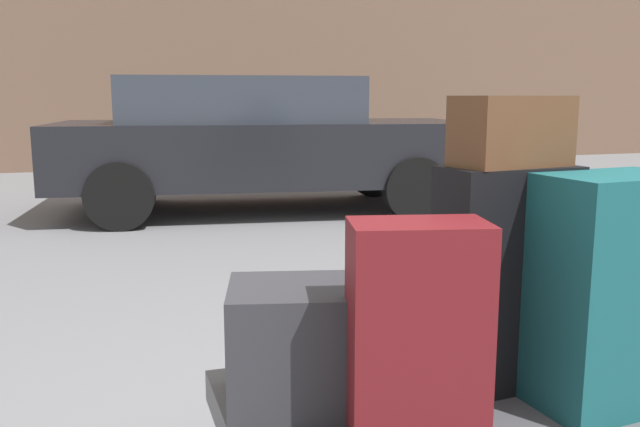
{
  "coord_description": "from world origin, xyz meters",
  "views": [
    {
      "loc": [
        -0.93,
        -1.69,
        1.22
      ],
      "look_at": [
        0.0,
        1.2,
        0.69
      ],
      "focal_mm": 37.57,
      "sensor_mm": 36.0,
      "label": 1
    }
  ],
  "objects_px": {
    "parked_car": "(259,140)",
    "duffel_bag_charcoal_rear_left": "(329,343)",
    "luggage_cart": "(441,415)",
    "duffel_bag_brown_topmost_pile": "(512,131)",
    "suitcase_black_rear_right": "(504,277)",
    "suitcase_teal_front_left": "(609,292)",
    "bollard_kerb_mid": "(396,153)",
    "bicycle_leaning": "(438,146)",
    "bollard_kerb_near": "(321,155)",
    "suitcase_maroon_center": "(417,330)"
  },
  "relations": [
    {
      "from": "parked_car",
      "to": "bollard_kerb_near",
      "type": "relative_size",
      "value": 6.83
    },
    {
      "from": "duffel_bag_charcoal_rear_left",
      "to": "parked_car",
      "type": "height_order",
      "value": "parked_car"
    },
    {
      "from": "luggage_cart",
      "to": "suitcase_black_rear_right",
      "type": "height_order",
      "value": "suitcase_black_rear_right"
    },
    {
      "from": "suitcase_maroon_center",
      "to": "parked_car",
      "type": "relative_size",
      "value": 0.13
    },
    {
      "from": "suitcase_black_rear_right",
      "to": "bollard_kerb_mid",
      "type": "distance_m",
      "value": 8.83
    },
    {
      "from": "suitcase_teal_front_left",
      "to": "bollard_kerb_mid",
      "type": "distance_m",
      "value": 8.95
    },
    {
      "from": "suitcase_black_rear_right",
      "to": "suitcase_maroon_center",
      "type": "bearing_deg",
      "value": -155.23
    },
    {
      "from": "suitcase_black_rear_right",
      "to": "duffel_bag_brown_topmost_pile",
      "type": "distance_m",
      "value": 0.44
    },
    {
      "from": "suitcase_maroon_center",
      "to": "bollard_kerb_mid",
      "type": "distance_m",
      "value": 9.17
    },
    {
      "from": "bicycle_leaning",
      "to": "bollard_kerb_near",
      "type": "bearing_deg",
      "value": -163.18
    },
    {
      "from": "duffel_bag_charcoal_rear_left",
      "to": "bollard_kerb_near",
      "type": "xyz_separation_m",
      "value": [
        2.6,
        8.12,
        -0.18
      ]
    },
    {
      "from": "bollard_kerb_near",
      "to": "duffel_bag_brown_topmost_pile",
      "type": "bearing_deg",
      "value": -104.1
    },
    {
      "from": "suitcase_maroon_center",
      "to": "bicycle_leaning",
      "type": "xyz_separation_m",
      "value": [
        4.85,
        9.1,
        -0.25
      ]
    },
    {
      "from": "bollard_kerb_mid",
      "to": "suitcase_black_rear_right",
      "type": "bearing_deg",
      "value": -112.21
    },
    {
      "from": "bicycle_leaning",
      "to": "bollard_kerb_near",
      "type": "xyz_separation_m",
      "value": [
        -2.41,
        -0.73,
        -0.04
      ]
    },
    {
      "from": "duffel_bag_brown_topmost_pile",
      "to": "suitcase_black_rear_right",
      "type": "bearing_deg",
      "value": -99.7
    },
    {
      "from": "duffel_bag_brown_topmost_pile",
      "to": "luggage_cart",
      "type": "bearing_deg",
      "value": 173.81
    },
    {
      "from": "bicycle_leaning",
      "to": "bollard_kerb_mid",
      "type": "xyz_separation_m",
      "value": [
        -1.12,
        -0.73,
        -0.04
      ]
    },
    {
      "from": "bicycle_leaning",
      "to": "bollard_kerb_near",
      "type": "distance_m",
      "value": 2.51
    },
    {
      "from": "suitcase_maroon_center",
      "to": "duffel_bag_brown_topmost_pile",
      "type": "xyz_separation_m",
      "value": [
        0.39,
        0.21,
        0.5
      ]
    },
    {
      "from": "duffel_bag_brown_topmost_pile",
      "to": "suitcase_maroon_center",
      "type": "bearing_deg",
      "value": -161.74
    },
    {
      "from": "suitcase_black_rear_right",
      "to": "suitcase_teal_front_left",
      "type": "bearing_deg",
      "value": -48.75
    },
    {
      "from": "luggage_cart",
      "to": "suitcase_teal_front_left",
      "type": "xyz_separation_m",
      "value": [
        0.41,
        -0.2,
        0.41
      ]
    },
    {
      "from": "bicycle_leaning",
      "to": "bollard_kerb_mid",
      "type": "distance_m",
      "value": 1.34
    },
    {
      "from": "duffel_bag_brown_topmost_pile",
      "to": "bicycle_leaning",
      "type": "bearing_deg",
      "value": 53.68
    },
    {
      "from": "bicycle_leaning",
      "to": "suitcase_black_rear_right",
      "type": "bearing_deg",
      "value": -116.62
    },
    {
      "from": "suitcase_maroon_center",
      "to": "duffel_bag_charcoal_rear_left",
      "type": "bearing_deg",
      "value": 133.77
    },
    {
      "from": "luggage_cart",
      "to": "duffel_bag_charcoal_rear_left",
      "type": "xyz_separation_m",
      "value": [
        -0.34,
        0.06,
        0.25
      ]
    },
    {
      "from": "duffel_bag_charcoal_rear_left",
      "to": "parked_car",
      "type": "relative_size",
      "value": 0.13
    },
    {
      "from": "parked_car",
      "to": "suitcase_maroon_center",
      "type": "bearing_deg",
      "value": -98.55
    },
    {
      "from": "bicycle_leaning",
      "to": "bollard_kerb_mid",
      "type": "relative_size",
      "value": 2.66
    },
    {
      "from": "parked_car",
      "to": "duffel_bag_brown_topmost_pile",
      "type": "bearing_deg",
      "value": -94.72
    },
    {
      "from": "parked_car",
      "to": "duffel_bag_charcoal_rear_left",
      "type": "bearing_deg",
      "value": -100.55
    },
    {
      "from": "luggage_cart",
      "to": "duffel_bag_brown_topmost_pile",
      "type": "xyz_separation_m",
      "value": [
        0.21,
        0.01,
        0.85
      ]
    },
    {
      "from": "luggage_cart",
      "to": "parked_car",
      "type": "bearing_deg",
      "value": 83.11
    },
    {
      "from": "bollard_kerb_near",
      "to": "parked_car",
      "type": "bearing_deg",
      "value": -119.67
    },
    {
      "from": "parked_car",
      "to": "bollard_kerb_mid",
      "type": "xyz_separation_m",
      "value": [
        2.89,
        2.83,
        -0.43
      ]
    },
    {
      "from": "duffel_bag_charcoal_rear_left",
      "to": "duffel_bag_brown_topmost_pile",
      "type": "bearing_deg",
      "value": 8.97
    },
    {
      "from": "duffel_bag_charcoal_rear_left",
      "to": "duffel_bag_brown_topmost_pile",
      "type": "height_order",
      "value": "duffel_bag_brown_topmost_pile"
    },
    {
      "from": "duffel_bag_charcoal_rear_left",
      "to": "parked_car",
      "type": "xyz_separation_m",
      "value": [
        0.99,
        5.29,
        0.24
      ]
    },
    {
      "from": "bollard_kerb_mid",
      "to": "bollard_kerb_near",
      "type": "bearing_deg",
      "value": 180.0
    },
    {
      "from": "suitcase_black_rear_right",
      "to": "duffel_bag_brown_topmost_pile",
      "type": "bearing_deg",
      "value": 86.82
    },
    {
      "from": "luggage_cart",
      "to": "duffel_bag_charcoal_rear_left",
      "type": "height_order",
      "value": "duffel_bag_charcoal_rear_left"
    },
    {
      "from": "suitcase_black_rear_right",
      "to": "duffel_bag_charcoal_rear_left",
      "type": "relative_size",
      "value": 1.17
    },
    {
      "from": "bicycle_leaning",
      "to": "duffel_bag_charcoal_rear_left",
      "type": "bearing_deg",
      "value": -119.49
    },
    {
      "from": "duffel_bag_brown_topmost_pile",
      "to": "parked_car",
      "type": "relative_size",
      "value": 0.08
    },
    {
      "from": "duffel_bag_charcoal_rear_left",
      "to": "suitcase_maroon_center",
      "type": "relative_size",
      "value": 1.01
    },
    {
      "from": "bicycle_leaning",
      "to": "luggage_cart",
      "type": "bearing_deg",
      "value": -117.64
    },
    {
      "from": "luggage_cart",
      "to": "duffel_bag_brown_topmost_pile",
      "type": "relative_size",
      "value": 3.81
    },
    {
      "from": "suitcase_maroon_center",
      "to": "duffel_bag_brown_topmost_pile",
      "type": "relative_size",
      "value": 1.66
    }
  ]
}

